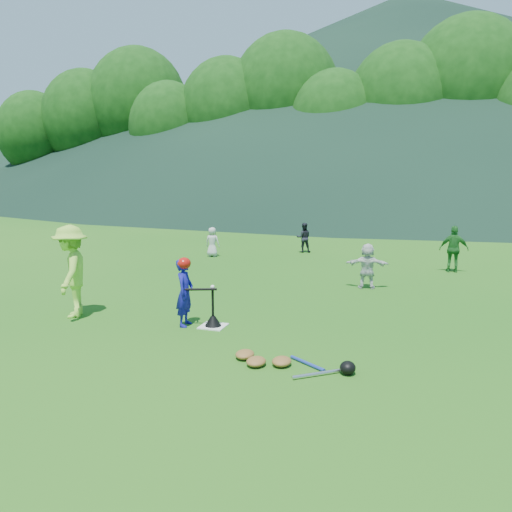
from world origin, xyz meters
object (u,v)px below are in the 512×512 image
Objects in this scene: batter_child at (185,293)px; fielder_b at (304,238)px; fielder_c at (454,249)px; equipment_pile at (282,362)px; fielder_a at (212,242)px; batting_tee at (213,320)px; adult_coach at (71,271)px; home_plate at (213,326)px; fielder_d at (367,266)px.

fielder_b is (0.18, 8.94, -0.10)m from batter_child.
fielder_c is 8.60m from equipment_pile.
fielder_a is 7.68m from batting_tee.
fielder_c is at bearing 137.18° from fielder_b.
equipment_pile is (4.68, -8.46, -0.42)m from fielder_a.
adult_coach is 1.82× the size of fielder_a.
adult_coach reaches higher than fielder_b.
fielder_b is 5.21m from fielder_c.
home_plate is 2.98m from adult_coach.
adult_coach is at bearing 165.21° from equipment_pile.
fielder_c is at bearing 71.30° from equipment_pile.
batter_child is 8.95m from fielder_b.
fielder_c is at bearing -41.92° from batter_child.
home_plate is at bearing 0.00° from batting_tee.
equipment_pile is (-0.66, -5.36, -0.48)m from fielder_d.
fielder_d reaches higher than home_plate.
fielder_a is 6.17m from fielder_d.
home_plate is 0.25× the size of adult_coach.
batting_tee is (3.01, -7.06, -0.36)m from fielder_a.
adult_coach is 2.94m from batting_tee.
fielder_b is at bearing 101.01° from equipment_pile.
fielder_b is at bearing -24.69° from fielder_c.
fielder_d is (2.84, 4.04, -0.07)m from batter_child.
fielder_d is 0.61× the size of equipment_pile.
fielder_c is (4.75, -2.13, 0.14)m from fielder_b.
fielder_d is at bearing 82.96° from equipment_pile.
fielder_a is at bearing 13.26° from batter_child.
home_plate is 8.88m from fielder_b.
adult_coach reaches higher than home_plate.
adult_coach is 7.29m from fielder_a.
home_plate is at bearing 73.48° from fielder_b.
fielder_c is (7.25, 6.94, -0.24)m from adult_coach.
fielder_a is at bearing 113.11° from home_plate.
home_plate is 0.66× the size of batting_tee.
adult_coach is at bearing -175.63° from home_plate.
batter_child reaches higher than equipment_pile.
home_plate is 0.35× the size of fielder_c.
batter_child is 0.68× the size of equipment_pile.
fielder_a is 0.54× the size of equipment_pile.
fielder_c is 8.06m from batting_tee.
batter_child is 1.12× the size of fielder_d.
fielder_d is at bearing 102.91° from adult_coach.
fielder_d is (5.16, 4.18, -0.34)m from adult_coach.
batting_tee is (0.00, 0.00, 0.12)m from home_plate.
batter_child is 1.81× the size of batting_tee.
home_plate is 0.25× the size of equipment_pile.
batter_child is at bearing 67.18° from adult_coach.
adult_coach is at bearing -175.63° from batting_tee.
batting_tee is (-4.42, -6.73, -0.52)m from fielder_c.
fielder_a is 1.43× the size of batting_tee.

